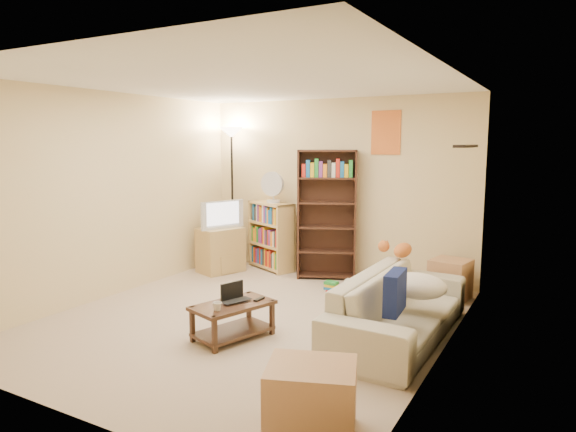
{
  "coord_description": "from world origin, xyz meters",
  "views": [
    {
      "loc": [
        2.93,
        -4.44,
        1.89
      ],
      "look_at": [
        0.1,
        0.67,
        1.05
      ],
      "focal_mm": 32.0,
      "sensor_mm": 36.0,
      "label": 1
    }
  ],
  "objects_px": {
    "television": "(220,214)",
    "coffee_table": "(233,317)",
    "short_bookshelf": "(271,236)",
    "desk_fan": "(273,187)",
    "mug": "(217,306)",
    "side_table": "(450,279)",
    "tv_stand": "(220,250)",
    "tabby_cat": "(399,249)",
    "floor_lamp": "(232,156)",
    "sofa": "(399,307)",
    "end_cabinet": "(311,400)",
    "tall_bookshelf": "(327,211)",
    "laptop": "(239,302)"
  },
  "relations": [
    {
      "from": "television",
      "to": "coffee_table",
      "type": "bearing_deg",
      "value": -120.22
    },
    {
      "from": "short_bookshelf",
      "to": "desk_fan",
      "type": "height_order",
      "value": "desk_fan"
    },
    {
      "from": "coffee_table",
      "to": "mug",
      "type": "relative_size",
      "value": 8.14
    },
    {
      "from": "side_table",
      "to": "tv_stand",
      "type": "bearing_deg",
      "value": -175.16
    },
    {
      "from": "tabby_cat",
      "to": "floor_lamp",
      "type": "bearing_deg",
      "value": 162.0
    },
    {
      "from": "sofa",
      "to": "end_cabinet",
      "type": "bearing_deg",
      "value": -178.83
    },
    {
      "from": "mug",
      "to": "tall_bookshelf",
      "type": "relative_size",
      "value": 0.06
    },
    {
      "from": "television",
      "to": "end_cabinet",
      "type": "distance_m",
      "value": 4.46
    },
    {
      "from": "desk_fan",
      "to": "end_cabinet",
      "type": "bearing_deg",
      "value": -56.09
    },
    {
      "from": "sofa",
      "to": "tv_stand",
      "type": "bearing_deg",
      "value": 68.71
    },
    {
      "from": "laptop",
      "to": "desk_fan",
      "type": "xyz_separation_m",
      "value": [
        -1.1,
        2.49,
        0.88
      ]
    },
    {
      "from": "tall_bookshelf",
      "to": "coffee_table",
      "type": "bearing_deg",
      "value": -109.53
    },
    {
      "from": "coffee_table",
      "to": "short_bookshelf",
      "type": "bearing_deg",
      "value": 131.34
    },
    {
      "from": "coffee_table",
      "to": "television",
      "type": "height_order",
      "value": "television"
    },
    {
      "from": "end_cabinet",
      "to": "short_bookshelf",
      "type": "bearing_deg",
      "value": 124.17
    },
    {
      "from": "coffee_table",
      "to": "tall_bookshelf",
      "type": "relative_size",
      "value": 0.49
    },
    {
      "from": "sofa",
      "to": "desk_fan",
      "type": "relative_size",
      "value": 4.64
    },
    {
      "from": "tabby_cat",
      "to": "short_bookshelf",
      "type": "height_order",
      "value": "short_bookshelf"
    },
    {
      "from": "mug",
      "to": "short_bookshelf",
      "type": "distance_m",
      "value": 3.02
    },
    {
      "from": "television",
      "to": "short_bookshelf",
      "type": "distance_m",
      "value": 0.84
    },
    {
      "from": "laptop",
      "to": "floor_lamp",
      "type": "bearing_deg",
      "value": 57.17
    },
    {
      "from": "floor_lamp",
      "to": "sofa",
      "type": "bearing_deg",
      "value": -29.0
    },
    {
      "from": "tv_stand",
      "to": "television",
      "type": "distance_m",
      "value": 0.53
    },
    {
      "from": "television",
      "to": "floor_lamp",
      "type": "distance_m",
      "value": 0.99
    },
    {
      "from": "desk_fan",
      "to": "floor_lamp",
      "type": "distance_m",
      "value": 0.88
    },
    {
      "from": "short_bookshelf",
      "to": "television",
      "type": "bearing_deg",
      "value": -112.97
    },
    {
      "from": "coffee_table",
      "to": "tv_stand",
      "type": "bearing_deg",
      "value": 147.13
    },
    {
      "from": "floor_lamp",
      "to": "end_cabinet",
      "type": "xyz_separation_m",
      "value": [
        3.21,
        -3.69,
        -1.45
      ]
    },
    {
      "from": "tabby_cat",
      "to": "laptop",
      "type": "relative_size",
      "value": 1.39
    },
    {
      "from": "laptop",
      "to": "tv_stand",
      "type": "distance_m",
      "value": 2.65
    },
    {
      "from": "laptop",
      "to": "tall_bookshelf",
      "type": "bearing_deg",
      "value": 25.82
    },
    {
      "from": "laptop",
      "to": "television",
      "type": "relative_size",
      "value": 0.51
    },
    {
      "from": "sofa",
      "to": "coffee_table",
      "type": "relative_size",
      "value": 2.43
    },
    {
      "from": "coffee_table",
      "to": "side_table",
      "type": "height_order",
      "value": "side_table"
    },
    {
      "from": "mug",
      "to": "desk_fan",
      "type": "xyz_separation_m",
      "value": [
        -1.04,
        2.76,
        0.86
      ]
    },
    {
      "from": "tall_bookshelf",
      "to": "end_cabinet",
      "type": "relative_size",
      "value": 3.15
    },
    {
      "from": "side_table",
      "to": "end_cabinet",
      "type": "bearing_deg",
      "value": -92.77
    },
    {
      "from": "sofa",
      "to": "end_cabinet",
      "type": "xyz_separation_m",
      "value": [
        0.0,
        -1.92,
        -0.07
      ]
    },
    {
      "from": "side_table",
      "to": "floor_lamp",
      "type": "bearing_deg",
      "value": 175.96
    },
    {
      "from": "end_cabinet",
      "to": "desk_fan",
      "type": "bearing_deg",
      "value": 123.91
    },
    {
      "from": "mug",
      "to": "desk_fan",
      "type": "relative_size",
      "value": 0.23
    },
    {
      "from": "television",
      "to": "sofa",
      "type": "bearing_deg",
      "value": -91.56
    },
    {
      "from": "tv_stand",
      "to": "desk_fan",
      "type": "distance_m",
      "value": 1.2
    },
    {
      "from": "side_table",
      "to": "tall_bookshelf",
      "type": "bearing_deg",
      "value": 174.76
    },
    {
      "from": "tabby_cat",
      "to": "side_table",
      "type": "relative_size",
      "value": 1.0
    },
    {
      "from": "floor_lamp",
      "to": "television",
      "type": "bearing_deg",
      "value": -75.23
    },
    {
      "from": "mug",
      "to": "tv_stand",
      "type": "xyz_separation_m",
      "value": [
        -1.66,
        2.3,
        -0.06
      ]
    },
    {
      "from": "desk_fan",
      "to": "floor_lamp",
      "type": "relative_size",
      "value": 0.22
    },
    {
      "from": "coffee_table",
      "to": "side_table",
      "type": "relative_size",
      "value": 1.8
    },
    {
      "from": "sofa",
      "to": "tabby_cat",
      "type": "bearing_deg",
      "value": 18.61
    }
  ]
}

